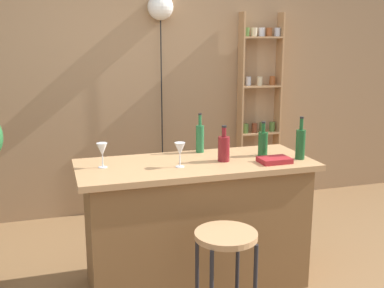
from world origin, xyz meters
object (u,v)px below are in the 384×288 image
at_px(bottle_olive_oil, 200,138).
at_px(bottle_spirits_clear, 263,143).
at_px(cookbook, 274,160).
at_px(pendant_globe_light, 160,9).
at_px(bottle_vinegar, 224,148).
at_px(bar_stool, 226,258).
at_px(wine_glass_left, 180,150).
at_px(spice_shelf, 259,106).
at_px(wine_glass_center, 102,150).
at_px(bottle_soda_blue, 300,143).

bearing_deg(bottle_olive_oil, bottle_spirits_clear, -29.83).
height_order(cookbook, pendant_globe_light, pendant_globe_light).
bearing_deg(bottle_spirits_clear, bottle_vinegar, -169.21).
distance_m(bar_stool, bottle_olive_oil, 1.04).
height_order(bar_stool, cookbook, cookbook).
bearing_deg(bottle_olive_oil, wine_glass_left, -125.75).
bearing_deg(pendant_globe_light, spice_shelf, -1.82).
distance_m(bar_stool, pendant_globe_light, 2.65).
bearing_deg(wine_glass_left, bottle_olive_oil, 54.25).
bearing_deg(wine_glass_center, spice_shelf, 39.01).
bearing_deg(bottle_vinegar, wine_glass_center, 174.43).
height_order(bottle_spirits_clear, wine_glass_center, bottle_spirits_clear).
bearing_deg(bottle_vinegar, bottle_soda_blue, -11.04).
bearing_deg(bar_stool, bottle_vinegar, 70.76).
bearing_deg(bottle_olive_oil, wine_glass_center, -163.98).
distance_m(bottle_vinegar, cookbook, 0.35).
bearing_deg(bottle_spirits_clear, cookbook, -91.86).
bearing_deg(wine_glass_center, cookbook, -10.96).
distance_m(bar_stool, wine_glass_center, 1.05).
xyz_separation_m(bar_stool, cookbook, (0.53, 0.46, 0.43)).
relative_size(bottle_vinegar, cookbook, 1.18).
height_order(spice_shelf, bottle_olive_oil, spice_shelf).
distance_m(bottle_vinegar, wine_glass_center, 0.82).
xyz_separation_m(spice_shelf, bottle_olive_oil, (-1.06, -1.25, -0.02)).
distance_m(bottle_soda_blue, cookbook, 0.24).
distance_m(wine_glass_left, cookbook, 0.66).
xyz_separation_m(wine_glass_center, cookbook, (1.13, -0.22, -0.10)).
relative_size(spice_shelf, bottle_vinegar, 7.98).
height_order(bottle_soda_blue, cookbook, bottle_soda_blue).
relative_size(wine_glass_center, cookbook, 0.78).
height_order(bottle_spirits_clear, bottle_olive_oil, bottle_olive_oil).
relative_size(spice_shelf, bottle_spirits_clear, 7.93).
bearing_deg(cookbook, bottle_olive_oil, 131.18).
xyz_separation_m(bar_stool, wine_glass_center, (-0.61, 0.68, 0.53)).
height_order(spice_shelf, bottle_soda_blue, spice_shelf).
bearing_deg(bottle_soda_blue, wine_glass_center, 172.26).
relative_size(bottle_vinegar, bottle_spirits_clear, 0.99).
bearing_deg(bottle_spirits_clear, wine_glass_center, 179.10).
distance_m(wine_glass_left, pendant_globe_light, 1.92).
bearing_deg(bottle_vinegar, spice_shelf, 57.40).
xyz_separation_m(spice_shelf, cookbook, (-0.67, -1.68, -0.11)).
xyz_separation_m(bottle_spirits_clear, bottle_olive_oil, (-0.40, 0.23, 0.02)).
height_order(wine_glass_left, pendant_globe_light, pendant_globe_light).
distance_m(bottle_soda_blue, bottle_vinegar, 0.54).
bearing_deg(bar_stool, spice_shelf, 60.86).
relative_size(wine_glass_left, cookbook, 0.78).
distance_m(bottle_soda_blue, bottle_olive_oil, 0.73).
height_order(bottle_vinegar, wine_glass_left, bottle_vinegar).
xyz_separation_m(bar_stool, wine_glass_left, (-0.12, 0.55, 0.53)).
bearing_deg(spice_shelf, bottle_soda_blue, -105.40).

